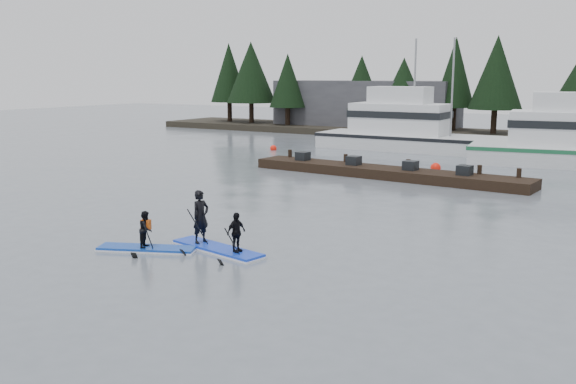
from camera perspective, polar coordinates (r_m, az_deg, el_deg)
The scene contains 10 objects.
ground at distance 20.46m, azimuth -8.79°, elevation -5.63°, with size 160.00×160.00×0.00m, color slate.
far_shore at distance 58.65m, azimuth 18.62°, elevation 4.67°, with size 70.00×8.00×0.60m, color #2D281E.
treeline at distance 58.67m, azimuth 18.60°, elevation 4.37°, with size 60.00×4.00×8.00m, color black, non-canonical shape.
waterfront_building at distance 64.85m, azimuth 6.90°, elevation 7.58°, with size 18.00×6.00×5.00m, color #4C4C51.
fishing_boat_large at distance 49.32m, azimuth 11.35°, elevation 4.47°, with size 15.91×4.49×9.17m.
floating_dock at distance 35.86m, azimuth 8.63°, elevation 1.72°, with size 16.13×2.15×0.54m, color black.
buoy_b at distance 38.97m, azimuth 12.98°, elevation 1.86°, with size 0.61×0.61×0.61m, color #FF1D0C.
buoy_a at distance 48.36m, azimuth -1.31°, elevation 3.74°, with size 0.49×0.49×0.49m, color #FF1D0C.
paddleboard_solo at distance 21.24m, azimuth -12.47°, elevation -4.02°, with size 3.21×1.94×1.79m.
paddleboard_duo at distance 20.86m, azimuth -6.51°, elevation -3.48°, with size 3.66×1.62×2.33m.
Camera 1 is at (12.73, -15.00, 5.61)m, focal length 40.00 mm.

